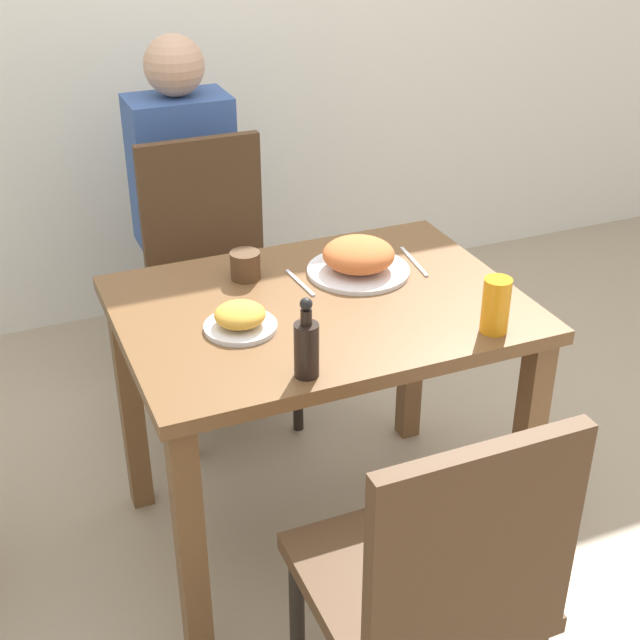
{
  "coord_description": "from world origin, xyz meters",
  "views": [
    {
      "loc": [
        -0.75,
        -1.78,
        1.75
      ],
      "look_at": [
        0.0,
        0.0,
        0.68
      ],
      "focal_mm": 50.0,
      "sensor_mm": 36.0,
      "label": 1
    }
  ],
  "objects_px": {
    "drink_cup": "(245,265)",
    "sauce_bottle": "(306,346)",
    "chair_far": "(215,267)",
    "person_figure": "(185,207)",
    "side_plate": "(240,319)",
    "food_plate": "(359,258)",
    "juice_glass": "(496,305)",
    "chair_near": "(435,582)"
  },
  "relations": [
    {
      "from": "drink_cup",
      "to": "sauce_bottle",
      "type": "bearing_deg",
      "value": -93.38
    },
    {
      "from": "chair_far",
      "to": "person_figure",
      "type": "height_order",
      "value": "person_figure"
    },
    {
      "from": "drink_cup",
      "to": "sauce_bottle",
      "type": "distance_m",
      "value": 0.49
    },
    {
      "from": "drink_cup",
      "to": "sauce_bottle",
      "type": "height_order",
      "value": "sauce_bottle"
    },
    {
      "from": "chair_far",
      "to": "side_plate",
      "type": "height_order",
      "value": "chair_far"
    },
    {
      "from": "food_plate",
      "to": "sauce_bottle",
      "type": "distance_m",
      "value": 0.51
    },
    {
      "from": "sauce_bottle",
      "to": "juice_glass",
      "type": "bearing_deg",
      "value": 1.12
    },
    {
      "from": "side_plate",
      "to": "juice_glass",
      "type": "bearing_deg",
      "value": -23.61
    },
    {
      "from": "chair_near",
      "to": "juice_glass",
      "type": "bearing_deg",
      "value": -130.65
    },
    {
      "from": "chair_near",
      "to": "sauce_bottle",
      "type": "distance_m",
      "value": 0.54
    },
    {
      "from": "person_figure",
      "to": "side_plate",
      "type": "bearing_deg",
      "value": -98.32
    },
    {
      "from": "chair_far",
      "to": "sauce_bottle",
      "type": "distance_m",
      "value": 1.06
    },
    {
      "from": "drink_cup",
      "to": "juice_glass",
      "type": "distance_m",
      "value": 0.65
    },
    {
      "from": "chair_near",
      "to": "food_plate",
      "type": "relative_size",
      "value": 3.36
    },
    {
      "from": "juice_glass",
      "to": "person_figure",
      "type": "relative_size",
      "value": 0.11
    },
    {
      "from": "chair_near",
      "to": "side_plate",
      "type": "relative_size",
      "value": 5.26
    },
    {
      "from": "chair_near",
      "to": "chair_far",
      "type": "relative_size",
      "value": 1.0
    },
    {
      "from": "chair_near",
      "to": "side_plate",
      "type": "bearing_deg",
      "value": -78.19
    },
    {
      "from": "sauce_bottle",
      "to": "side_plate",
      "type": "bearing_deg",
      "value": 105.45
    },
    {
      "from": "side_plate",
      "to": "chair_far",
      "type": "bearing_deg",
      "value": 78.39
    },
    {
      "from": "side_plate",
      "to": "sauce_bottle",
      "type": "distance_m",
      "value": 0.26
    },
    {
      "from": "chair_near",
      "to": "person_figure",
      "type": "xyz_separation_m",
      "value": [
        0.02,
        1.84,
        0.07
      ]
    },
    {
      "from": "food_plate",
      "to": "sauce_bottle",
      "type": "bearing_deg",
      "value": -127.23
    },
    {
      "from": "side_plate",
      "to": "person_figure",
      "type": "bearing_deg",
      "value": 81.68
    },
    {
      "from": "juice_glass",
      "to": "sauce_bottle",
      "type": "distance_m",
      "value": 0.47
    },
    {
      "from": "side_plate",
      "to": "person_figure",
      "type": "xyz_separation_m",
      "value": [
        0.17,
        1.15,
        -0.17
      ]
    },
    {
      "from": "chair_far",
      "to": "food_plate",
      "type": "relative_size",
      "value": 3.36
    },
    {
      "from": "chair_near",
      "to": "chair_far",
      "type": "height_order",
      "value": "same"
    },
    {
      "from": "chair_far",
      "to": "person_figure",
      "type": "xyz_separation_m",
      "value": [
        0.01,
        0.37,
        0.07
      ]
    },
    {
      "from": "sauce_bottle",
      "to": "chair_near",
      "type": "bearing_deg",
      "value": -80.21
    },
    {
      "from": "chair_far",
      "to": "drink_cup",
      "type": "xyz_separation_m",
      "value": [
        -0.06,
        -0.53,
        0.25
      ]
    },
    {
      "from": "food_plate",
      "to": "drink_cup",
      "type": "xyz_separation_m",
      "value": [
        -0.28,
        0.08,
        -0.01
      ]
    },
    {
      "from": "side_plate",
      "to": "person_figure",
      "type": "relative_size",
      "value": 0.15
    },
    {
      "from": "chair_near",
      "to": "sauce_bottle",
      "type": "bearing_deg",
      "value": -80.21
    },
    {
      "from": "person_figure",
      "to": "juice_glass",
      "type": "bearing_deg",
      "value": -75.08
    },
    {
      "from": "chair_far",
      "to": "sauce_bottle",
      "type": "xyz_separation_m",
      "value": [
        -0.09,
        -1.02,
        0.29
      ]
    },
    {
      "from": "juice_glass",
      "to": "drink_cup",
      "type": "bearing_deg",
      "value": 132.33
    },
    {
      "from": "sauce_bottle",
      "to": "food_plate",
      "type": "bearing_deg",
      "value": 52.77
    },
    {
      "from": "food_plate",
      "to": "juice_glass",
      "type": "height_order",
      "value": "juice_glass"
    },
    {
      "from": "chair_far",
      "to": "chair_near",
      "type": "bearing_deg",
      "value": -90.59
    },
    {
      "from": "chair_far",
      "to": "sauce_bottle",
      "type": "bearing_deg",
      "value": -95.17
    },
    {
      "from": "food_plate",
      "to": "chair_near",
      "type": "bearing_deg",
      "value": -105.24
    }
  ]
}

